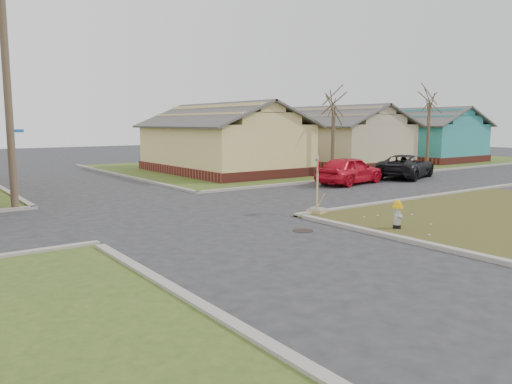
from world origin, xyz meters
TOP-DOWN VIEW (x-y plane):
  - ground at (0.00, 0.00)m, footprint 120.00×120.00m
  - verge_far_right at (22.00, 18.00)m, footprint 37.00×19.00m
  - curbs at (0.00, 5.00)m, footprint 80.00×40.00m
  - manhole at (2.20, -0.50)m, footprint 0.64×0.64m
  - side_house_yellow at (10.00, 16.50)m, footprint 7.60×11.60m
  - side_house_tan at (20.00, 16.50)m, footprint 7.60×11.60m
  - side_house_teal at (30.00, 16.50)m, footprint 7.60×11.60m
  - utility_pole at (-4.20, 8.90)m, footprint 1.80×0.28m
  - tree_mid_right at (14.00, 10.20)m, footprint 0.22×0.22m
  - tree_far_right at (24.00, 10.50)m, footprint 0.22×0.22m
  - fire_hydrant at (4.67, -2.09)m, footprint 0.33×0.33m
  - stop_sign at (4.51, 1.36)m, footprint 0.59×0.58m
  - red_sedan at (12.14, 7.01)m, footprint 4.70×2.50m
  - dark_pickup at (17.22, 7.20)m, footprint 5.57×3.94m

SIDE VIEW (x-z plane):
  - ground at x=0.00m, z-range 0.00..0.00m
  - curbs at x=0.00m, z-range -0.06..0.06m
  - manhole at x=2.20m, z-range 0.00..0.01m
  - verge_far_right at x=22.00m, z-range 0.00..0.05m
  - stop_sign at x=4.51m, z-range -0.54..1.54m
  - fire_hydrant at x=4.67m, z-range 0.09..0.99m
  - dark_pickup at x=17.22m, z-range 0.00..1.41m
  - red_sedan at x=12.14m, z-range 0.00..1.52m
  - tree_mid_right at x=14.00m, z-range 0.05..4.25m
  - side_house_yellow at x=10.00m, z-range -0.16..4.54m
  - side_house_tan at x=20.00m, z-range -0.16..4.54m
  - side_house_teal at x=30.00m, z-range -0.16..4.54m
  - tree_far_right at x=24.00m, z-range 0.05..4.81m
  - utility_pole at x=-4.20m, z-range 0.16..9.16m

